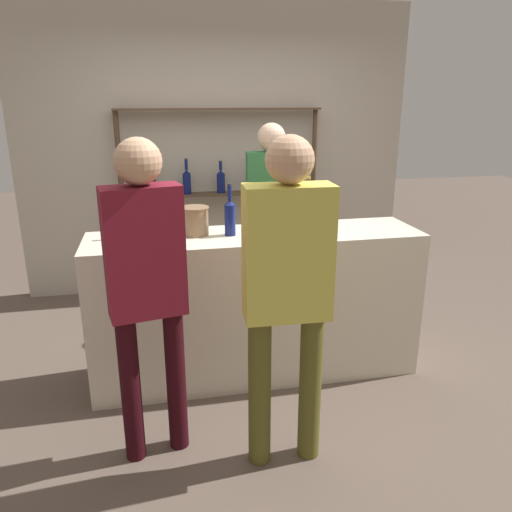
{
  "coord_description": "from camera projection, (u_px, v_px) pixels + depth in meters",
  "views": [
    {
      "loc": [
        -0.66,
        -3.16,
        1.91
      ],
      "look_at": [
        0.0,
        0.0,
        0.88
      ],
      "focal_mm": 35.0,
      "sensor_mm": 36.0,
      "label": 1
    }
  ],
  "objects": [
    {
      "name": "back_wall",
      "position": [
        218.0,
        150.0,
        4.98
      ],
      "size": [
        3.85,
        0.12,
        2.8
      ],
      "primitive_type": "cube",
      "color": "#B2A899",
      "rests_on": "ground_plane"
    },
    {
      "name": "counter_bottle_2",
      "position": [
        230.0,
        216.0,
        3.27
      ],
      "size": [
        0.07,
        0.07,
        0.34
      ],
      "color": "#0F1956",
      "rests_on": "bar_counter"
    },
    {
      "name": "counter_bottle_0",
      "position": [
        307.0,
        209.0,
        3.45
      ],
      "size": [
        0.08,
        0.08,
        0.36
      ],
      "color": "brown",
      "rests_on": "bar_counter"
    },
    {
      "name": "ground_plane",
      "position": [
        256.0,
        370.0,
        3.65
      ],
      "size": [
        16.0,
        16.0,
        0.0
      ],
      "primitive_type": "plane",
      "color": "brown"
    },
    {
      "name": "back_shelf",
      "position": [
        221.0,
        174.0,
        4.88
      ],
      "size": [
        1.95,
        0.18,
        1.81
      ],
      "color": "#4C3828",
      "rests_on": "ground_plane"
    },
    {
      "name": "customer_left",
      "position": [
        146.0,
        276.0,
        2.51
      ],
      "size": [
        0.41,
        0.24,
        1.74
      ],
      "rotation": [
        0.0,
        0.0,
        1.77
      ],
      "color": "black",
      "rests_on": "ground_plane"
    },
    {
      "name": "ice_bucket",
      "position": [
        195.0,
        221.0,
        3.29
      ],
      "size": [
        0.19,
        0.19,
        0.19
      ],
      "color": "#846647",
      "rests_on": "bar_counter"
    },
    {
      "name": "customer_center",
      "position": [
        287.0,
        281.0,
        2.47
      ],
      "size": [
        0.44,
        0.23,
        1.75
      ],
      "rotation": [
        0.0,
        0.0,
        1.53
      ],
      "color": "brown",
      "rests_on": "ground_plane"
    },
    {
      "name": "bar_counter",
      "position": [
        256.0,
        305.0,
        3.5
      ],
      "size": [
        2.25,
        0.56,
        1.04
      ],
      "primitive_type": "cube",
      "color": "beige",
      "rests_on": "ground_plane"
    },
    {
      "name": "server_behind_counter",
      "position": [
        271.0,
        208.0,
        4.13
      ],
      "size": [
        0.41,
        0.23,
        1.72
      ],
      "rotation": [
        0.0,
        0.0,
        -1.66
      ],
      "color": "black",
      "rests_on": "ground_plane"
    },
    {
      "name": "counter_bottle_1",
      "position": [
        143.0,
        217.0,
        3.23
      ],
      "size": [
        0.08,
        0.08,
        0.36
      ],
      "color": "black",
      "rests_on": "bar_counter"
    }
  ]
}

